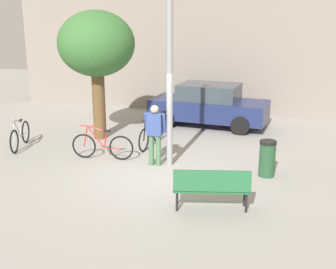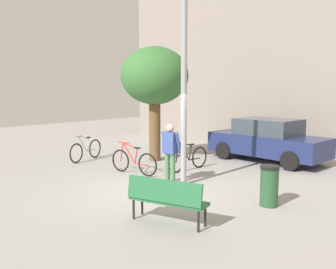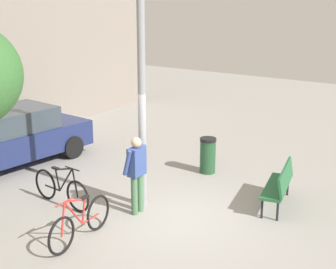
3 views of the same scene
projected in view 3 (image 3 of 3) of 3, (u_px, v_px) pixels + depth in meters
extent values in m
plane|color=gray|center=(171.00, 219.00, 10.20)|extent=(36.00, 36.00, 0.00)
cylinder|color=gray|center=(142.00, 95.00, 10.21)|extent=(0.16, 0.16, 4.94)
cylinder|color=#47704C|center=(134.00, 195.00, 10.32)|extent=(0.14, 0.14, 0.85)
cylinder|color=#47704C|center=(140.00, 192.00, 10.48)|extent=(0.14, 0.14, 0.85)
cube|color=#334784|center=(137.00, 161.00, 10.20)|extent=(0.41, 0.23, 0.60)
sphere|color=tan|center=(136.00, 143.00, 10.09)|extent=(0.22, 0.22, 0.22)
cylinder|color=#334784|center=(127.00, 163.00, 10.02)|extent=(0.10, 0.23, 0.55)
cylinder|color=#334784|center=(142.00, 156.00, 10.42)|extent=(0.10, 0.23, 0.55)
cube|color=#236038|center=(276.00, 187.00, 10.72)|extent=(1.66, 0.81, 0.06)
cube|color=#236038|center=(286.00, 177.00, 10.58)|extent=(1.58, 0.50, 0.44)
cylinder|color=black|center=(262.00, 209.00, 10.20)|extent=(0.05, 0.05, 0.42)
cylinder|color=black|center=(274.00, 185.00, 11.49)|extent=(0.05, 0.05, 0.42)
cylinder|color=black|center=(278.00, 211.00, 10.08)|extent=(0.05, 0.05, 0.42)
cylinder|color=black|center=(288.00, 187.00, 11.37)|extent=(0.05, 0.05, 0.42)
torus|color=black|center=(78.00, 196.00, 10.45)|extent=(0.10, 0.71, 0.71)
torus|color=black|center=(46.00, 184.00, 11.12)|extent=(0.10, 0.71, 0.71)
cylinder|color=black|center=(66.00, 180.00, 10.60)|extent=(0.07, 0.50, 0.64)
cylinder|color=black|center=(64.00, 169.00, 10.56)|extent=(0.08, 0.58, 0.18)
cylinder|color=black|center=(58.00, 180.00, 10.79)|extent=(0.05, 0.14, 0.48)
cylinder|color=black|center=(53.00, 188.00, 10.98)|extent=(0.07, 0.50, 0.04)
cylinder|color=black|center=(75.00, 183.00, 10.42)|extent=(0.05, 0.17, 0.63)
cube|color=black|center=(55.00, 168.00, 10.75)|extent=(0.09, 0.21, 0.04)
cylinder|color=black|center=(72.00, 169.00, 10.37)|extent=(0.06, 0.44, 0.03)
torus|color=black|center=(61.00, 236.00, 8.75)|extent=(0.71, 0.13, 0.71)
torus|color=black|center=(98.00, 213.00, 9.68)|extent=(0.71, 0.13, 0.71)
cylinder|color=red|center=(74.00, 213.00, 8.98)|extent=(0.50, 0.09, 0.64)
cylinder|color=red|center=(75.00, 200.00, 8.96)|extent=(0.58, 0.10, 0.18)
cylinder|color=red|center=(84.00, 211.00, 9.24)|extent=(0.14, 0.05, 0.48)
cylinder|color=red|center=(91.00, 219.00, 9.47)|extent=(0.50, 0.09, 0.04)
cylinder|color=red|center=(63.00, 220.00, 8.72)|extent=(0.17, 0.06, 0.63)
cube|color=black|center=(85.00, 197.00, 9.21)|extent=(0.21, 0.10, 0.04)
cylinder|color=red|center=(64.00, 202.00, 8.69)|extent=(0.44, 0.08, 0.03)
cube|color=navy|center=(14.00, 142.00, 13.35)|extent=(4.32, 2.02, 0.70)
cube|color=#333D47|center=(12.00, 120.00, 13.18)|extent=(2.22, 1.72, 0.60)
cylinder|color=black|center=(38.00, 137.00, 14.93)|extent=(0.66, 0.27, 0.64)
cylinder|color=black|center=(72.00, 147.00, 13.95)|extent=(0.66, 0.27, 0.64)
cylinder|color=#234C2D|center=(208.00, 157.00, 12.77)|extent=(0.40, 0.40, 0.85)
cylinder|color=black|center=(208.00, 140.00, 12.64)|extent=(0.42, 0.42, 0.08)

